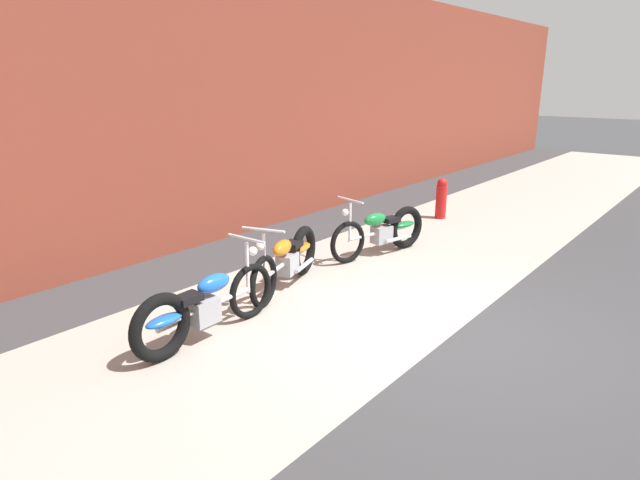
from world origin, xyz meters
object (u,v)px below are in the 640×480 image
Objects in this scene: motorcycle_orange at (290,258)px; fire_hydrant at (441,198)px; motorcycle_green at (385,230)px; motorcycle_blue at (198,309)px.

motorcycle_orange is 4.80m from fire_hydrant.
motorcycle_green reaches higher than fire_hydrant.
motorcycle_orange and motorcycle_green have the same top height.
fire_hydrant is at bearing -158.70° from motorcycle_green.
fire_hydrant is (2.74, 0.38, 0.03)m from motorcycle_green.
motorcycle_green is (3.96, 0.13, 0.00)m from motorcycle_blue.
motorcycle_green is at bearing -0.06° from motorcycle_blue.
motorcycle_orange is 0.98× the size of motorcycle_green.
motorcycle_green is 2.76m from fire_hydrant.
motorcycle_orange is at bearing 9.32° from motorcycle_blue.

